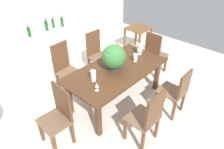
% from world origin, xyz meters
% --- Properties ---
extents(ground_plane, '(7.04, 7.04, 0.00)m').
position_xyz_m(ground_plane, '(0.00, 0.00, 0.00)').
color(ground_plane, silver).
extents(back_wall, '(6.40, 0.10, 2.60)m').
position_xyz_m(back_wall, '(0.00, 2.60, 1.30)').
color(back_wall, beige).
rests_on(back_wall, ground).
extents(dining_table, '(1.97, 1.02, 0.74)m').
position_xyz_m(dining_table, '(0.00, 0.00, 0.64)').
color(dining_table, '#4C2D19').
rests_on(dining_table, ground).
extents(chair_near_right, '(0.43, 0.45, 0.93)m').
position_xyz_m(chair_near_right, '(0.44, -1.02, 0.52)').
color(chair_near_right, brown).
rests_on(chair_near_right, ground).
extents(chair_foot_end, '(0.47, 0.41, 1.06)m').
position_xyz_m(chair_foot_end, '(1.29, 0.00, 0.57)').
color(chair_foot_end, brown).
rests_on(chair_foot_end, ground).
extents(chair_head_end, '(0.43, 0.48, 1.01)m').
position_xyz_m(chair_head_end, '(-1.31, -0.00, 0.56)').
color(chair_head_end, brown).
rests_on(chair_head_end, ground).
extents(chair_near_left, '(0.46, 0.42, 1.01)m').
position_xyz_m(chair_near_left, '(-0.44, -1.02, 0.56)').
color(chair_near_left, brown).
rests_on(chair_near_left, ground).
extents(chair_far_left, '(0.44, 0.44, 1.06)m').
position_xyz_m(chair_far_left, '(-0.45, 1.03, 0.58)').
color(chair_far_left, brown).
rests_on(chair_far_left, ground).
extents(chair_far_right, '(0.44, 0.42, 1.03)m').
position_xyz_m(chair_far_right, '(0.44, 1.03, 0.57)').
color(chair_far_right, brown).
rests_on(chair_far_right, ground).
extents(flower_centerpiece, '(0.44, 0.44, 0.48)m').
position_xyz_m(flower_centerpiece, '(-0.05, 0.03, 1.00)').
color(flower_centerpiece, '#333338').
rests_on(flower_centerpiece, dining_table).
extents(crystal_vase_left, '(0.12, 0.12, 0.22)m').
position_xyz_m(crystal_vase_left, '(0.75, 0.04, 0.88)').
color(crystal_vase_left, silver).
rests_on(crystal_vase_left, dining_table).
extents(crystal_vase_center_near, '(0.09, 0.09, 0.20)m').
position_xyz_m(crystal_vase_center_near, '(-0.55, 0.04, 0.86)').
color(crystal_vase_center_near, silver).
rests_on(crystal_vase_center_near, dining_table).
extents(crystal_vase_right, '(0.09, 0.09, 0.16)m').
position_xyz_m(crystal_vase_right, '(0.45, -0.08, 0.84)').
color(crystal_vase_right, silver).
rests_on(crystal_vase_right, dining_table).
extents(wine_glass, '(0.06, 0.06, 0.15)m').
position_xyz_m(wine_glass, '(-0.69, -0.20, 0.84)').
color(wine_glass, silver).
rests_on(wine_glass, dining_table).
extents(kitchen_counter, '(1.85, 0.67, 0.94)m').
position_xyz_m(kitchen_counter, '(-0.40, 2.05, 0.47)').
color(kitchen_counter, white).
rests_on(kitchen_counter, ground).
extents(wine_bottle_clear, '(0.08, 0.08, 0.27)m').
position_xyz_m(wine_bottle_clear, '(-0.55, 2.08, 1.04)').
color(wine_bottle_clear, '#194C1E').
rests_on(wine_bottle_clear, kitchen_counter).
extents(wine_bottle_amber, '(0.07, 0.07, 0.28)m').
position_xyz_m(wine_bottle_amber, '(0.32, 2.07, 1.05)').
color(wine_bottle_amber, '#194C1E').
rests_on(wine_bottle_amber, kitchen_counter).
extents(wine_bottle_green, '(0.08, 0.08, 0.24)m').
position_xyz_m(wine_bottle_green, '(-1.01, 2.24, 1.03)').
color(wine_bottle_green, '#B2BFB7').
rests_on(wine_bottle_green, kitchen_counter).
extents(wine_bottle_tall, '(0.08, 0.08, 0.29)m').
position_xyz_m(wine_bottle_tall, '(-0.09, 2.11, 1.05)').
color(wine_bottle_tall, '#194C1E').
rests_on(wine_bottle_tall, kitchen_counter).
extents(wine_bottle_dark, '(0.07, 0.07, 0.29)m').
position_xyz_m(wine_bottle_dark, '(0.11, 2.15, 1.04)').
color(wine_bottle_dark, '#194C1E').
rests_on(wine_bottle_dark, kitchen_counter).
extents(side_table, '(0.61, 0.59, 0.71)m').
position_xyz_m(side_table, '(2.00, 0.99, 0.54)').
color(side_table, brown).
rests_on(side_table, ground).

